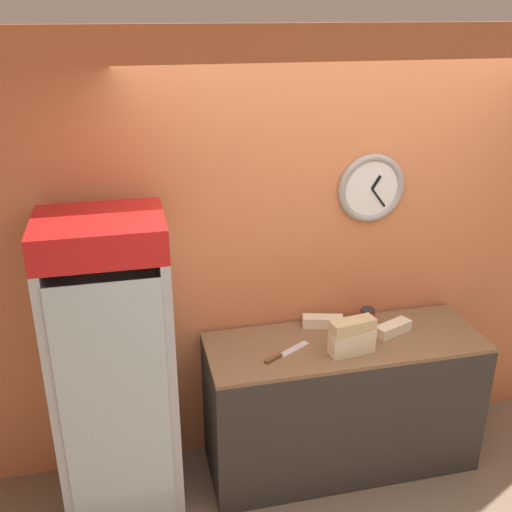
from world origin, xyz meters
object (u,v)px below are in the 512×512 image
object	(u,v)px
sandwich_flat_right	(323,321)
beverage_cooler	(113,355)
sandwich_stack_bottom	(351,347)
chefs_knife	(281,355)
sandwich_stack_middle	(352,337)
sandwich_flat_left	(393,328)
sandwich_stack_top	(353,326)
condiment_jar	(367,317)

from	to	relation	value
sandwich_flat_right	beverage_cooler	bearing A→B (deg)	-172.39
sandwich_stack_bottom	chefs_knife	bearing A→B (deg)	172.23
beverage_cooler	chefs_knife	xyz separation A→B (m)	(0.94, -0.11, -0.07)
sandwich_stack_middle	sandwich_flat_left	distance (m)	0.38
sandwich_flat_right	sandwich_stack_top	bearing A→B (deg)	-79.73
sandwich_stack_top	sandwich_stack_bottom	bearing A→B (deg)	0.00
sandwich_flat_left	chefs_knife	distance (m)	0.75
sandwich_flat_right	chefs_knife	distance (m)	0.45
sandwich_stack_middle	chefs_knife	bearing A→B (deg)	172.23
sandwich_stack_bottom	sandwich_flat_left	xyz separation A→B (m)	(0.34, 0.16, -0.00)
condiment_jar	beverage_cooler	bearing A→B (deg)	-174.92
sandwich_stack_top	sandwich_flat_left	world-z (taller)	sandwich_stack_top
beverage_cooler	sandwich_stack_middle	size ratio (longest dim) A/B	6.61
sandwich_stack_bottom	chefs_knife	size ratio (longest dim) A/B	0.87
beverage_cooler	sandwich_stack_top	xyz separation A→B (m)	(1.35, -0.16, 0.11)
sandwich_stack_middle	condiment_jar	world-z (taller)	sandwich_stack_middle
beverage_cooler	sandwich_flat_left	bearing A→B (deg)	-0.25
beverage_cooler	sandwich_stack_middle	xyz separation A→B (m)	(1.35, -0.16, 0.03)
sandwich_stack_bottom	sandwich_flat_right	xyz separation A→B (m)	(-0.06, 0.34, -0.00)
sandwich_stack_bottom	sandwich_stack_middle	world-z (taller)	sandwich_stack_middle
beverage_cooler	sandwich_flat_left	xyz separation A→B (m)	(1.69, -0.01, -0.04)
sandwich_stack_top	sandwich_flat_right	xyz separation A→B (m)	(-0.06, 0.34, -0.14)
sandwich_stack_top	condiment_jar	size ratio (longest dim) A/B	2.66
beverage_cooler	sandwich_stack_top	size ratio (longest dim) A/B	6.54
sandwich_stack_middle	chefs_knife	world-z (taller)	sandwich_stack_middle
sandwich_flat_left	beverage_cooler	bearing A→B (deg)	179.75
sandwich_stack_middle	condiment_jar	xyz separation A→B (m)	(0.22, 0.30, -0.06)
sandwich_stack_middle	sandwich_stack_top	world-z (taller)	sandwich_stack_top
beverage_cooler	sandwich_flat_right	bearing A→B (deg)	7.61
sandwich_stack_middle	sandwich_flat_right	distance (m)	0.35
sandwich_flat_left	chefs_knife	xyz separation A→B (m)	(-0.74, -0.10, -0.03)
beverage_cooler	condiment_jar	distance (m)	1.58
sandwich_stack_bottom	condiment_jar	world-z (taller)	condiment_jar
sandwich_flat_left	sandwich_flat_right	size ratio (longest dim) A/B	0.98
beverage_cooler	chefs_knife	bearing A→B (deg)	-6.45
sandwich_stack_middle	sandwich_flat_left	xyz separation A→B (m)	(0.34, 0.16, -0.07)
sandwich_stack_middle	sandwich_stack_top	xyz separation A→B (m)	(0.00, 0.00, 0.07)
sandwich_stack_bottom	sandwich_flat_right	distance (m)	0.34
sandwich_flat_right	sandwich_flat_left	bearing A→B (deg)	-24.46
sandwich_stack_top	sandwich_flat_left	size ratio (longest dim) A/B	1.07
sandwich_flat_right	condiment_jar	bearing A→B (deg)	-6.51
sandwich_stack_bottom	condiment_jar	size ratio (longest dim) A/B	2.64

